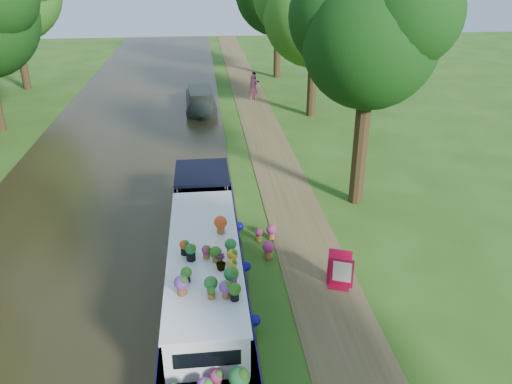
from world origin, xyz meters
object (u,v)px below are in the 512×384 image
object	(u,v)px
sandwich_board	(340,272)
pedestrian_pink	(253,87)
plant_boat	(206,282)
pedestrian_dark	(254,83)
second_boat	(201,101)

from	to	relation	value
sandwich_board	pedestrian_pink	xyz separation A→B (m)	(-0.32, 21.64, 0.37)
plant_boat	pedestrian_dark	size ratio (longest dim) A/B	9.03
plant_boat	pedestrian_dark	bearing A→B (deg)	80.80
second_boat	sandwich_board	bearing A→B (deg)	-81.44
pedestrian_dark	plant_boat	bearing A→B (deg)	-107.32
plant_boat	pedestrian_pink	bearing A→B (deg)	80.75
plant_boat	pedestrian_dark	distance (m)	24.20
second_boat	sandwich_board	world-z (taller)	second_boat
second_boat	pedestrian_pink	bearing A→B (deg)	22.46
plant_boat	second_boat	xyz separation A→B (m)	(0.01, 20.48, -0.36)
plant_boat	pedestrian_dark	world-z (taller)	plant_boat
pedestrian_dark	sandwich_board	bearing A→B (deg)	-97.98
second_boat	pedestrian_pink	distance (m)	3.99
second_boat	pedestrian_pink	size ratio (longest dim) A/B	3.64
plant_boat	sandwich_board	size ratio (longest dim) A/B	12.27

